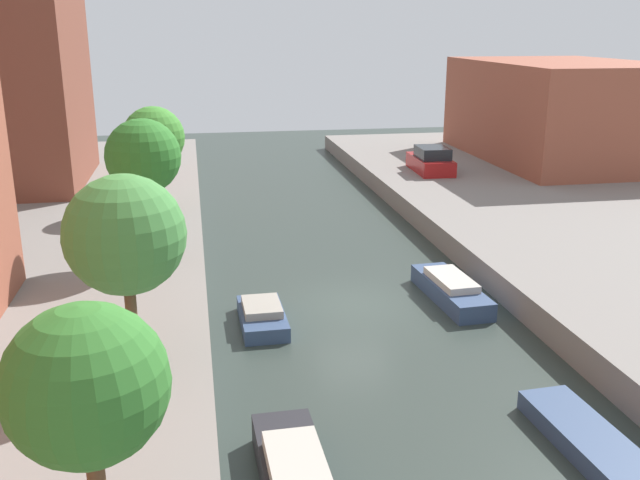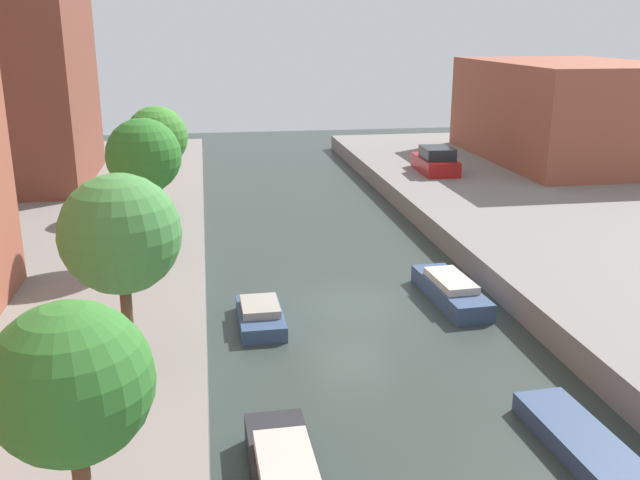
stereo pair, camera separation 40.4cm
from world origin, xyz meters
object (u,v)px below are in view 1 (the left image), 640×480
(street_tree_2, at_px, (143,157))
(street_tree_3, at_px, (154,138))
(street_tree_0, at_px, (86,386))
(street_tree_1, at_px, (125,235))
(moored_boat_right_1, at_px, (590,442))
(moored_boat_right_2, at_px, (451,290))
(parked_car, at_px, (431,161))
(low_block_right, at_px, (561,110))
(moored_boat_left_2, at_px, (262,316))

(street_tree_2, height_order, street_tree_3, street_tree_2)
(street_tree_0, xyz_separation_m, street_tree_1, (-0.00, 7.14, 0.25))
(street_tree_3, bearing_deg, street_tree_2, -90.00)
(street_tree_1, distance_m, moored_boat_right_1, 11.88)
(moored_boat_right_1, relative_size, moored_boat_right_2, 0.97)
(street_tree_2, distance_m, parked_car, 20.93)
(low_block_right, height_order, street_tree_0, low_block_right)
(street_tree_1, relative_size, moored_boat_right_1, 1.12)
(street_tree_0, height_order, parked_car, street_tree_0)
(moored_boat_left_2, bearing_deg, street_tree_1, -133.43)
(street_tree_2, bearing_deg, moored_boat_right_1, -51.03)
(street_tree_1, xyz_separation_m, parked_car, (15.40, 21.93, -2.69))
(parked_car, xyz_separation_m, moored_boat_right_1, (-5.20, -26.42, -1.39))
(street_tree_3, distance_m, parked_car, 16.83)
(street_tree_0, bearing_deg, low_block_right, 52.01)
(street_tree_0, xyz_separation_m, street_tree_2, (-0.00, 15.27, 0.73))
(street_tree_2, height_order, moored_boat_right_2, street_tree_2)
(low_block_right, distance_m, moored_boat_left_2, 30.09)
(street_tree_1, distance_m, street_tree_2, 8.14)
(low_block_right, xyz_separation_m, street_tree_3, (-24.93, -9.05, 0.30))
(street_tree_0, distance_m, parked_car, 32.99)
(low_block_right, bearing_deg, street_tree_3, -160.04)
(parked_car, bearing_deg, moored_boat_right_1, -101.13)
(street_tree_3, height_order, moored_boat_right_2, street_tree_3)
(street_tree_3, relative_size, moored_boat_right_1, 1.11)
(street_tree_2, distance_m, moored_boat_right_1, 16.86)
(street_tree_0, relative_size, moored_boat_left_2, 1.42)
(low_block_right, xyz_separation_m, moored_boat_right_1, (-14.73, -29.28, -3.82))
(moored_boat_left_2, bearing_deg, parked_car, 56.96)
(moored_boat_right_1, bearing_deg, low_block_right, 63.30)
(street_tree_0, bearing_deg, street_tree_2, 90.00)
(low_block_right, bearing_deg, moored_boat_left_2, -135.48)
(low_block_right, xyz_separation_m, street_tree_2, (-24.93, -16.66, 0.75))
(parked_car, relative_size, moored_boat_right_2, 0.93)
(street_tree_0, relative_size, parked_car, 1.05)
(street_tree_0, xyz_separation_m, moored_boat_right_1, (10.21, 2.65, -3.84))
(moored_boat_left_2, height_order, moored_boat_right_1, moored_boat_left_2)
(street_tree_2, xyz_separation_m, moored_boat_right_2, (10.36, -3.28, -4.42))
(street_tree_0, distance_m, street_tree_2, 15.29)
(street_tree_3, bearing_deg, parked_car, 21.93)
(street_tree_2, distance_m, moored_boat_right_2, 11.73)
(moored_boat_right_2, bearing_deg, low_block_right, 53.85)
(parked_car, distance_m, moored_boat_left_2, 21.61)
(moored_boat_left_2, xyz_separation_m, moored_boat_right_2, (6.72, 0.99, 0.07))
(street_tree_1, relative_size, street_tree_2, 0.94)
(moored_boat_left_2, height_order, moored_boat_right_2, moored_boat_right_2)
(street_tree_0, distance_m, moored_boat_right_2, 16.27)
(moored_boat_right_2, bearing_deg, street_tree_1, -154.95)
(low_block_right, xyz_separation_m, moored_boat_left_2, (-21.29, -20.94, -3.74))
(parked_car, bearing_deg, street_tree_0, -117.92)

